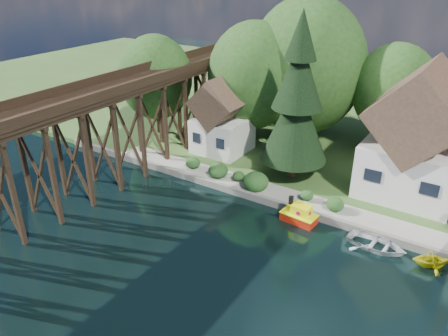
{
  "coord_description": "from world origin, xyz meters",
  "views": [
    {
      "loc": [
        11.78,
        -20.32,
        18.58
      ],
      "look_at": [
        -5.29,
        6.0,
        3.39
      ],
      "focal_mm": 35.0,
      "sensor_mm": 36.0,
      "label": 1
    }
  ],
  "objects_px": {
    "tugboat": "(300,215)",
    "boat_yellow": "(432,258)",
    "conifer": "(297,102)",
    "trestle_bridge": "(118,123)",
    "boat_white_a": "(377,243)",
    "house_left": "(417,140)",
    "shed": "(222,120)"
  },
  "relations": [
    {
      "from": "conifer",
      "to": "boat_white_a",
      "type": "distance_m",
      "value": 13.32
    },
    {
      "from": "house_left",
      "to": "tugboat",
      "type": "distance_m",
      "value": 11.71
    },
    {
      "from": "trestle_bridge",
      "to": "tugboat",
      "type": "relative_size",
      "value": 15.42
    },
    {
      "from": "conifer",
      "to": "house_left",
      "type": "bearing_deg",
      "value": 17.82
    },
    {
      "from": "tugboat",
      "to": "boat_yellow",
      "type": "relative_size",
      "value": 1.16
    },
    {
      "from": "house_left",
      "to": "conifer",
      "type": "xyz_separation_m",
      "value": [
        -9.44,
        -3.04,
        2.39
      ]
    },
    {
      "from": "trestle_bridge",
      "to": "tugboat",
      "type": "xyz_separation_m",
      "value": [
        17.03,
        1.84,
        -4.75
      ]
    },
    {
      "from": "conifer",
      "to": "tugboat",
      "type": "xyz_separation_m",
      "value": [
        3.47,
        -5.95,
        -6.93
      ]
    },
    {
      "from": "house_left",
      "to": "boat_white_a",
      "type": "relative_size",
      "value": 2.65
    },
    {
      "from": "boat_white_a",
      "to": "boat_yellow",
      "type": "relative_size",
      "value": 1.69
    },
    {
      "from": "trestle_bridge",
      "to": "boat_yellow",
      "type": "bearing_deg",
      "value": 3.42
    },
    {
      "from": "house_left",
      "to": "tugboat",
      "type": "relative_size",
      "value": 3.84
    },
    {
      "from": "tugboat",
      "to": "shed",
      "type": "bearing_deg",
      "value": 148.11
    },
    {
      "from": "trestle_bridge",
      "to": "house_left",
      "type": "distance_m",
      "value": 25.42
    },
    {
      "from": "conifer",
      "to": "tugboat",
      "type": "relative_size",
      "value": 5.09
    },
    {
      "from": "tugboat",
      "to": "boat_white_a",
      "type": "distance_m",
      "value": 5.99
    },
    {
      "from": "conifer",
      "to": "boat_yellow",
      "type": "height_order",
      "value": "conifer"
    },
    {
      "from": "shed",
      "to": "boat_white_a",
      "type": "distance_m",
      "value": 19.87
    },
    {
      "from": "shed",
      "to": "boat_yellow",
      "type": "distance_m",
      "value": 23.19
    },
    {
      "from": "house_left",
      "to": "tugboat",
      "type": "bearing_deg",
      "value": -123.61
    },
    {
      "from": "house_left",
      "to": "conifer",
      "type": "height_order",
      "value": "conifer"
    },
    {
      "from": "shed",
      "to": "tugboat",
      "type": "height_order",
      "value": "shed"
    },
    {
      "from": "boat_yellow",
      "to": "conifer",
      "type": "bearing_deg",
      "value": 36.49
    },
    {
      "from": "trestle_bridge",
      "to": "boat_yellow",
      "type": "height_order",
      "value": "trestle_bridge"
    },
    {
      "from": "boat_white_a",
      "to": "boat_yellow",
      "type": "bearing_deg",
      "value": -87.38
    },
    {
      "from": "shed",
      "to": "conifer",
      "type": "relative_size",
      "value": 0.54
    },
    {
      "from": "conifer",
      "to": "trestle_bridge",
      "type": "bearing_deg",
      "value": -150.11
    },
    {
      "from": "house_left",
      "to": "boat_yellow",
      "type": "bearing_deg",
      "value": -68.53
    },
    {
      "from": "tugboat",
      "to": "boat_yellow",
      "type": "height_order",
      "value": "tugboat"
    },
    {
      "from": "trestle_bridge",
      "to": "boat_white_a",
      "type": "distance_m",
      "value": 23.59
    },
    {
      "from": "boat_white_a",
      "to": "tugboat",
      "type": "bearing_deg",
      "value": 91.97
    },
    {
      "from": "trestle_bridge",
      "to": "boat_white_a",
      "type": "height_order",
      "value": "trestle_bridge"
    }
  ]
}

